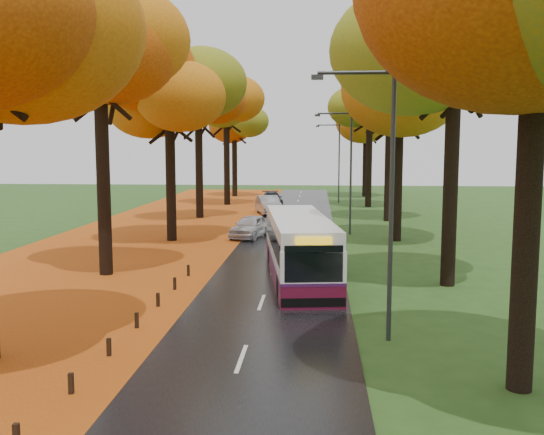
# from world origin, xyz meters

# --- Properties ---
(road) EXTENTS (6.50, 90.00, 0.04)m
(road) POSITION_xyz_m (0.00, 25.00, 0.02)
(road) COLOR black
(road) RESTS_ON ground
(centre_line) EXTENTS (0.12, 90.00, 0.01)m
(centre_line) POSITION_xyz_m (0.00, 25.00, 0.04)
(centre_line) COLOR silver
(centre_line) RESTS_ON road
(leaf_verge) EXTENTS (12.00, 90.00, 0.02)m
(leaf_verge) POSITION_xyz_m (-9.00, 25.00, 0.01)
(leaf_verge) COLOR #7F3A0B
(leaf_verge) RESTS_ON ground
(leaf_drift) EXTENTS (0.90, 90.00, 0.01)m
(leaf_drift) POSITION_xyz_m (-3.05, 25.00, 0.04)
(leaf_drift) COLOR #DB5916
(leaf_drift) RESTS_ON road
(trees_left) EXTENTS (9.20, 74.00, 13.88)m
(trees_left) POSITION_xyz_m (-7.18, 27.06, 9.53)
(trees_left) COLOR black
(trees_left) RESTS_ON ground
(trees_right) EXTENTS (9.30, 74.20, 13.96)m
(trees_right) POSITION_xyz_m (7.19, 26.91, 9.69)
(trees_right) COLOR black
(trees_right) RESTS_ON ground
(bollard_row) EXTENTS (0.11, 23.51, 0.52)m
(bollard_row) POSITION_xyz_m (-3.70, 4.70, 0.26)
(bollard_row) COLOR black
(bollard_row) RESTS_ON ground
(streetlamp_near) EXTENTS (2.45, 0.18, 8.00)m
(streetlamp_near) POSITION_xyz_m (3.95, 8.00, 4.71)
(streetlamp_near) COLOR #333538
(streetlamp_near) RESTS_ON ground
(streetlamp_mid) EXTENTS (2.45, 0.18, 8.00)m
(streetlamp_mid) POSITION_xyz_m (3.95, 30.00, 4.71)
(streetlamp_mid) COLOR #333538
(streetlamp_mid) RESTS_ON ground
(streetlamp_far) EXTENTS (2.45, 0.18, 8.00)m
(streetlamp_far) POSITION_xyz_m (3.95, 52.00, 4.71)
(streetlamp_far) COLOR #333538
(streetlamp_far) RESTS_ON ground
(bus) EXTENTS (3.70, 10.59, 2.73)m
(bus) POSITION_xyz_m (1.26, 16.19, 1.47)
(bus) COLOR #590E27
(bus) RESTS_ON road
(car_white) EXTENTS (2.64, 4.44, 1.41)m
(car_white) POSITION_xyz_m (-2.19, 27.91, 0.75)
(car_white) COLOR silver
(car_white) RESTS_ON road
(car_silver) EXTENTS (2.81, 4.94, 1.54)m
(car_silver) POSITION_xyz_m (-2.11, 41.29, 0.81)
(car_silver) COLOR #96989D
(car_silver) RESTS_ON road
(car_dark) EXTENTS (2.55, 4.88, 1.35)m
(car_dark) POSITION_xyz_m (-2.35, 48.22, 0.71)
(car_dark) COLOR black
(car_dark) RESTS_ON road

